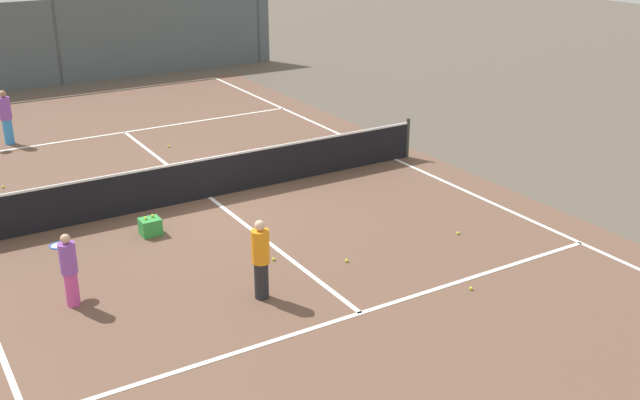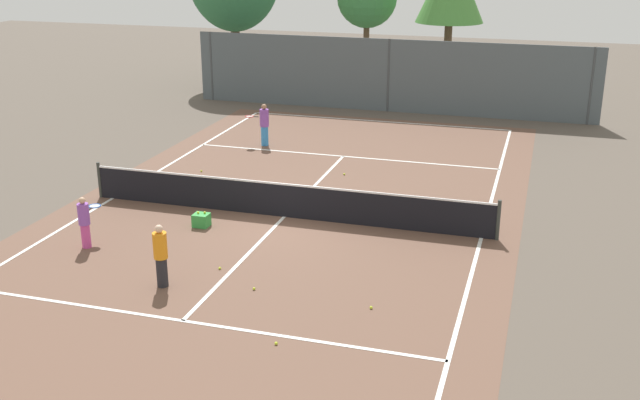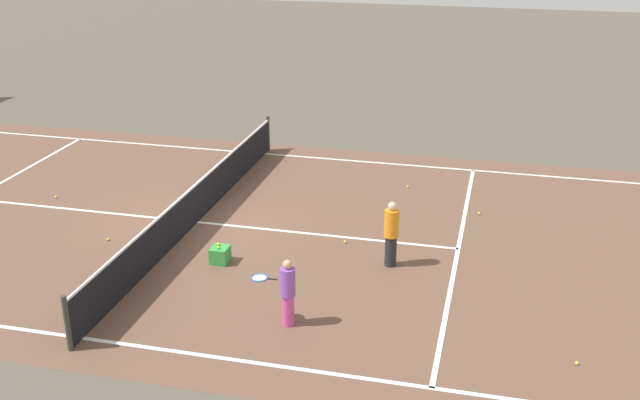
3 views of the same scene
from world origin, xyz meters
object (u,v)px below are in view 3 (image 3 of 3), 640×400
(tennis_ball_5, at_px, (387,225))
(tennis_ball_7, at_px, (479,213))
(tennis_ball_9, at_px, (345,242))
(tennis_ball_0, at_px, (108,239))
(tennis_ball_2, at_px, (56,197))
(player_1, at_px, (287,292))
(player_2, at_px, (391,233))
(tennis_ball_4, at_px, (577,363))
(tennis_ball_1, at_px, (151,227))
(ball_crate, at_px, (220,255))
(tennis_ball_6, at_px, (408,187))

(tennis_ball_5, xyz_separation_m, tennis_ball_7, (1.30, -2.14, 0.00))
(tennis_ball_5, bearing_deg, tennis_ball_9, 146.16)
(tennis_ball_0, distance_m, tennis_ball_5, 6.67)
(tennis_ball_0, distance_m, tennis_ball_2, 3.40)
(player_1, relative_size, player_2, 0.91)
(tennis_ball_4, bearing_deg, tennis_ball_5, 39.20)
(tennis_ball_1, height_order, tennis_ball_9, same)
(player_2, relative_size, tennis_ball_2, 22.65)
(player_2, distance_m, tennis_ball_9, 1.66)
(tennis_ball_4, relative_size, tennis_ball_5, 1.00)
(tennis_ball_2, height_order, tennis_ball_4, same)
(ball_crate, xyz_separation_m, tennis_ball_4, (-2.27, -7.42, -0.15))
(tennis_ball_5, xyz_separation_m, tennis_ball_9, (-1.19, 0.80, 0.00))
(tennis_ball_7, bearing_deg, ball_crate, 127.31)
(tennis_ball_4, xyz_separation_m, tennis_ball_9, (3.90, 4.95, 0.00))
(tennis_ball_1, relative_size, tennis_ball_5, 1.00)
(tennis_ball_9, bearing_deg, tennis_ball_0, 102.57)
(ball_crate, xyz_separation_m, tennis_ball_0, (0.42, 2.96, -0.15))
(tennis_ball_1, bearing_deg, tennis_ball_9, -86.57)
(player_2, bearing_deg, tennis_ball_5, 10.98)
(player_1, relative_size, tennis_ball_4, 20.52)
(tennis_ball_1, relative_size, tennis_ball_2, 1.00)
(player_1, bearing_deg, tennis_ball_2, 58.75)
(ball_crate, bearing_deg, tennis_ball_6, -31.43)
(tennis_ball_1, xyz_separation_m, tennis_ball_6, (4.22, -5.69, 0.00))
(tennis_ball_4, bearing_deg, player_2, 51.14)
(player_1, relative_size, tennis_ball_6, 20.52)
(tennis_ball_4, relative_size, tennis_ball_9, 1.00)
(tennis_ball_1, height_order, tennis_ball_4, same)
(player_1, distance_m, ball_crate, 3.12)
(player_2, distance_m, tennis_ball_5, 2.23)
(tennis_ball_1, distance_m, tennis_ball_6, 7.08)
(tennis_ball_6, relative_size, tennis_ball_9, 1.00)
(ball_crate, bearing_deg, tennis_ball_5, -49.22)
(tennis_ball_1, height_order, tennis_ball_5, same)
(tennis_ball_5, bearing_deg, tennis_ball_0, 111.10)
(ball_crate, relative_size, tennis_ball_9, 6.45)
(tennis_ball_0, height_order, tennis_ball_9, same)
(tennis_ball_0, xyz_separation_m, tennis_ball_5, (2.40, -6.23, 0.00))
(tennis_ball_0, relative_size, tennis_ball_9, 1.00)
(tennis_ball_0, relative_size, tennis_ball_5, 1.00)
(ball_crate, relative_size, tennis_ball_2, 6.45)
(tennis_ball_2, xyz_separation_m, tennis_ball_4, (-4.81, -13.04, 0.00))
(player_2, relative_size, ball_crate, 3.51)
(player_2, distance_m, tennis_ball_4, 4.88)
(tennis_ball_5, bearing_deg, tennis_ball_2, 91.80)
(tennis_ball_0, bearing_deg, tennis_ball_6, -51.02)
(player_1, bearing_deg, tennis_ball_4, -90.97)
(player_1, xyz_separation_m, tennis_ball_4, (-0.09, -5.25, -0.67))
(tennis_ball_1, bearing_deg, ball_crate, -120.31)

